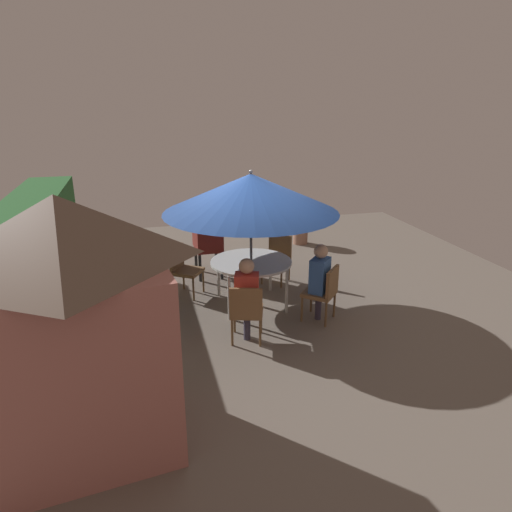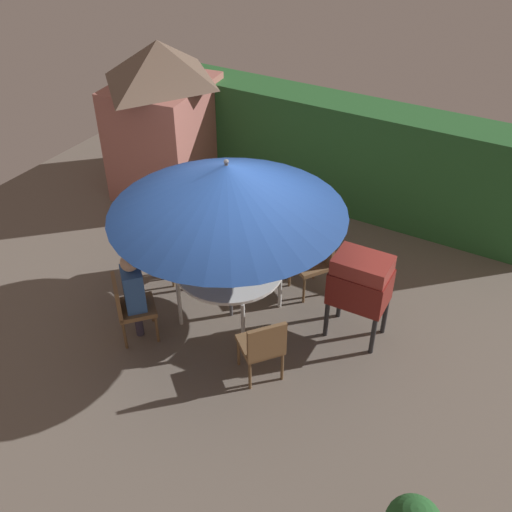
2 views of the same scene
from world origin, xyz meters
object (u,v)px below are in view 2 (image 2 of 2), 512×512
Objects in this scene: patio_table at (230,272)px; chair_toward_house at (316,258)px; person_in_red at (172,230)px; patio_umbrella at (227,189)px; chair_near_shed at (170,243)px; chair_toward_hedge at (263,345)px; chair_far_side at (129,305)px; person_in_blue at (133,287)px; garden_shed at (164,117)px; bbq_grill at (360,282)px.

patio_table is 1.30m from chair_toward_house.
chair_toward_house is at bearing 20.90° from person_in_red.
chair_near_shed is at bearing 163.13° from patio_umbrella.
chair_toward_hedge is 2.36m from person_in_red.
chair_far_side is 0.28m from person_in_blue.
patio_umbrella is 1.67m from person_in_blue.
chair_near_shed is at bearing 108.53° from person_in_blue.
garden_shed is 3.95m from person_in_blue.
chair_toward_house is at bearing 96.13° from chair_toward_hedge.
patio_umbrella reaches higher than patio_table.
patio_table is at bearing -123.51° from chair_toward_house.
bbq_grill is (1.56, 0.49, 0.12)m from patio_table.
chair_far_side is 2.58m from chair_toward_house.
chair_toward_house is at bearing 52.03° from chair_far_side.
garden_shed is 4.02m from chair_far_side.
chair_far_side is at bearing -132.36° from person_in_blue.
bbq_grill is at bearing 2.32° from chair_near_shed.
bbq_grill is 1.33× the size of chair_far_side.
patio_table is at bearing 140.52° from chair_toward_hedge.
chair_far_side and chair_toward_house have the same top height.
person_in_red is at bearing -159.10° from chair_toward_house.
garden_shed is 2.07× the size of person_in_blue.
person_in_blue is (-0.82, -0.90, 0.05)m from patio_table.
chair_far_side is at bearing -132.36° from patio_table.
person_in_blue is (0.35, -1.25, 0.00)m from person_in_red.
chair_toward_house is (3.55, -1.38, -0.81)m from garden_shed.
person_in_blue is at bearing -74.55° from person_in_red.
person_in_red reaches higher than bbq_grill.
bbq_grill is 1.33× the size of chair_toward_house.
chair_toward_hedge is (0.90, -0.74, -1.41)m from patio_umbrella.
garden_shed reaches higher than person_in_blue.
person_in_blue is at bearing -132.36° from patio_umbrella.
chair_near_shed is 0.71× the size of person_in_blue.
patio_umbrella is 1.91m from chair_toward_house.
garden_shed is 0.92× the size of patio_umbrella.
chair_near_shed is at bearing 105.45° from chair_far_side.
patio_table is 1.22m from person_in_blue.
patio_umbrella is 3.16× the size of chair_far_side.
patio_umbrella is 1.96m from bbq_grill.
bbq_grill is 2.83m from chair_near_shed.
patio_table is at bearing 47.64° from person_in_blue.
garden_shed is 2.74m from person_in_red.
garden_shed is 2.89× the size of chair_far_side.
chair_near_shed is 1.37m from person_in_blue.
garden_shed is at bearing 155.99° from bbq_grill.
chair_toward_house is (-0.85, 0.58, -0.33)m from bbq_grill.
person_in_red is at bearing 152.06° from chair_toward_hedge.
garden_shed reaches higher than chair_near_shed.
chair_toward_hedge is at bearing -39.48° from patio_table.
garden_shed reaches higher than patio_umbrella.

